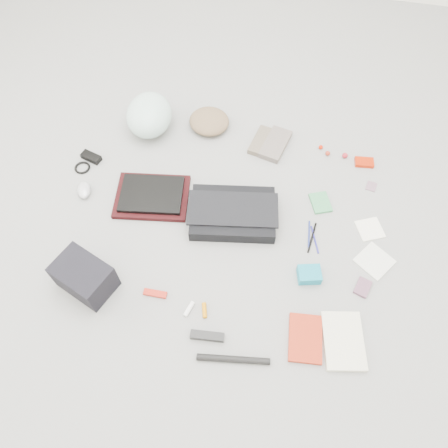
% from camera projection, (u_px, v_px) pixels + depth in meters
% --- Properties ---
extents(ground_plane, '(4.00, 4.00, 0.00)m').
position_uv_depth(ground_plane, '(224.00, 230.00, 2.00)').
color(ground_plane, gray).
extents(messenger_bag, '(0.43, 0.33, 0.06)m').
position_uv_depth(messenger_bag, '(233.00, 213.00, 2.01)').
color(messenger_bag, black).
rests_on(messenger_bag, ground_plane).
extents(bag_flap, '(0.44, 0.25, 0.01)m').
position_uv_depth(bag_flap, '(233.00, 209.00, 1.98)').
color(bag_flap, black).
rests_on(bag_flap, messenger_bag).
extents(laptop_sleeve, '(0.38, 0.31, 0.02)m').
position_uv_depth(laptop_sleeve, '(152.00, 197.00, 2.09)').
color(laptop_sleeve, black).
rests_on(laptop_sleeve, ground_plane).
extents(laptop, '(0.32, 0.25, 0.02)m').
position_uv_depth(laptop, '(152.00, 194.00, 2.07)').
color(laptop, black).
rests_on(laptop, laptop_sleeve).
extents(bike_helmet, '(0.28, 0.33, 0.18)m').
position_uv_depth(bike_helmet, '(149.00, 115.00, 2.26)').
color(bike_helmet, silver).
rests_on(bike_helmet, ground_plane).
extents(beanie, '(0.26, 0.26, 0.07)m').
position_uv_depth(beanie, '(209.00, 121.00, 2.31)').
color(beanie, brown).
rests_on(beanie, ground_plane).
extents(mitten_left, '(0.13, 0.21, 0.03)m').
position_uv_depth(mitten_left, '(263.00, 142.00, 2.26)').
color(mitten_left, '#6B5E4D').
rests_on(mitten_left, ground_plane).
extents(mitten_right, '(0.15, 0.23, 0.03)m').
position_uv_depth(mitten_right, '(275.00, 144.00, 2.25)').
color(mitten_right, '#70635D').
rests_on(mitten_right, ground_plane).
extents(power_brick, '(0.11, 0.07, 0.03)m').
position_uv_depth(power_brick, '(91.00, 157.00, 2.21)').
color(power_brick, black).
rests_on(power_brick, ground_plane).
extents(cable_coil, '(0.08, 0.08, 0.01)m').
position_uv_depth(cable_coil, '(82.00, 168.00, 2.19)').
color(cable_coil, black).
rests_on(cable_coil, ground_plane).
extents(mouse, '(0.10, 0.12, 0.04)m').
position_uv_depth(mouse, '(84.00, 190.00, 2.10)').
color(mouse, '#B0B0B6').
rests_on(mouse, ground_plane).
extents(camera_bag, '(0.27, 0.23, 0.15)m').
position_uv_depth(camera_bag, '(84.00, 277.00, 1.80)').
color(camera_bag, black).
rests_on(camera_bag, ground_plane).
extents(multitool, '(0.10, 0.03, 0.02)m').
position_uv_depth(multitool, '(155.00, 293.00, 1.83)').
color(multitool, '#AB1D0E').
rests_on(multitool, ground_plane).
extents(toiletry_tube_white, '(0.04, 0.07, 0.02)m').
position_uv_depth(toiletry_tube_white, '(189.00, 309.00, 1.80)').
color(toiletry_tube_white, white).
rests_on(toiletry_tube_white, ground_plane).
extents(toiletry_tube_orange, '(0.04, 0.07, 0.02)m').
position_uv_depth(toiletry_tube_orange, '(204.00, 310.00, 1.79)').
color(toiletry_tube_orange, '#CF7702').
rests_on(toiletry_tube_orange, ground_plane).
extents(u_lock, '(0.14, 0.05, 0.03)m').
position_uv_depth(u_lock, '(207.00, 336.00, 1.73)').
color(u_lock, black).
rests_on(u_lock, ground_plane).
extents(bike_pump, '(0.29, 0.07, 0.03)m').
position_uv_depth(bike_pump, '(233.00, 359.00, 1.69)').
color(bike_pump, black).
rests_on(bike_pump, ground_plane).
extents(book_red, '(0.15, 0.21, 0.02)m').
position_uv_depth(book_red, '(305.00, 338.00, 1.73)').
color(book_red, red).
rests_on(book_red, ground_plane).
extents(book_white, '(0.20, 0.26, 0.02)m').
position_uv_depth(book_white, '(343.00, 341.00, 1.72)').
color(book_white, beige).
rests_on(book_white, ground_plane).
extents(notepad, '(0.12, 0.14, 0.01)m').
position_uv_depth(notepad, '(320.00, 203.00, 2.07)').
color(notepad, '#398851').
rests_on(notepad, ground_plane).
extents(pen_blue, '(0.02, 0.14, 0.01)m').
position_uv_depth(pen_blue, '(309.00, 234.00, 1.99)').
color(pen_blue, navy).
rests_on(pen_blue, ground_plane).
extents(pen_black, '(0.03, 0.16, 0.01)m').
position_uv_depth(pen_black, '(312.00, 238.00, 1.98)').
color(pen_black, black).
rests_on(pen_black, ground_plane).
extents(pen_navy, '(0.05, 0.14, 0.01)m').
position_uv_depth(pen_navy, '(315.00, 239.00, 1.97)').
color(pen_navy, navy).
rests_on(pen_navy, ground_plane).
extents(accordion_wallet, '(0.11, 0.10, 0.05)m').
position_uv_depth(accordion_wallet, '(309.00, 275.00, 1.86)').
color(accordion_wallet, '#0F85A4').
rests_on(accordion_wallet, ground_plane).
extents(card_deck, '(0.08, 0.10, 0.02)m').
position_uv_depth(card_deck, '(363.00, 287.00, 1.85)').
color(card_deck, '#74495F').
rests_on(card_deck, ground_plane).
extents(napkin_top, '(0.15, 0.15, 0.01)m').
position_uv_depth(napkin_top, '(370.00, 229.00, 2.00)').
color(napkin_top, white).
rests_on(napkin_top, ground_plane).
extents(napkin_bottom, '(0.19, 0.19, 0.01)m').
position_uv_depth(napkin_bottom, '(374.00, 261.00, 1.92)').
color(napkin_bottom, silver).
rests_on(napkin_bottom, ground_plane).
extents(lollipop_a, '(0.03, 0.03, 0.02)m').
position_uv_depth(lollipop_a, '(321.00, 147.00, 2.25)').
color(lollipop_a, '#C21500').
rests_on(lollipop_a, ground_plane).
extents(lollipop_b, '(0.03, 0.03, 0.02)m').
position_uv_depth(lollipop_b, '(328.00, 153.00, 2.23)').
color(lollipop_b, '#9C2B19').
rests_on(lollipop_b, ground_plane).
extents(lollipop_c, '(0.03, 0.03, 0.03)m').
position_uv_depth(lollipop_c, '(345.00, 155.00, 2.22)').
color(lollipop_c, '#A41E28').
rests_on(lollipop_c, ground_plane).
extents(altoids_tin, '(0.10, 0.07, 0.02)m').
position_uv_depth(altoids_tin, '(364.00, 162.00, 2.20)').
color(altoids_tin, '#B22106').
rests_on(altoids_tin, ground_plane).
extents(stamp_sheet, '(0.06, 0.06, 0.00)m').
position_uv_depth(stamp_sheet, '(371.00, 186.00, 2.13)').
color(stamp_sheet, gray).
rests_on(stamp_sheet, ground_plane).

